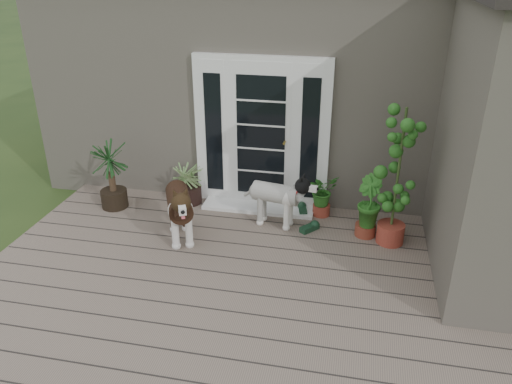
# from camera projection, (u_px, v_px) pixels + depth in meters

# --- Properties ---
(deck) EXTENTS (6.20, 4.60, 0.12)m
(deck) POSITION_uv_depth(u_px,v_px,m) (240.00, 297.00, 5.51)
(deck) COLOR #6B5B4C
(deck) RESTS_ON ground
(house_main) EXTENTS (7.40, 4.00, 3.10)m
(house_main) POSITION_uv_depth(u_px,v_px,m) (296.00, 77.00, 8.63)
(house_main) COLOR #665E54
(house_main) RESTS_ON ground
(door_unit) EXTENTS (1.90, 0.14, 2.15)m
(door_unit) POSITION_uv_depth(u_px,v_px,m) (261.00, 134.00, 7.01)
(door_unit) COLOR white
(door_unit) RESTS_ON deck
(door_step) EXTENTS (1.60, 0.40, 0.05)m
(door_step) POSITION_uv_depth(u_px,v_px,m) (258.00, 207.00, 7.28)
(door_step) COLOR white
(door_step) RESTS_ON deck
(brindle_dog) EXTENTS (0.76, 1.03, 0.79)m
(brindle_dog) POSITION_uv_depth(u_px,v_px,m) (180.00, 212.00, 6.35)
(brindle_dog) COLOR #382114
(brindle_dog) RESTS_ON deck
(white_dog) EXTENTS (0.88, 0.50, 0.69)m
(white_dog) POSITION_uv_depth(u_px,v_px,m) (276.00, 202.00, 6.72)
(white_dog) COLOR silver
(white_dog) RESTS_ON deck
(spider_plant) EXTENTS (0.81, 0.81, 0.69)m
(spider_plant) POSITION_uv_depth(u_px,v_px,m) (188.00, 181.00, 7.34)
(spider_plant) COLOR #8B9B5F
(spider_plant) RESTS_ON deck
(yucca) EXTENTS (0.89, 0.89, 1.03)m
(yucca) POSITION_uv_depth(u_px,v_px,m) (111.00, 174.00, 7.13)
(yucca) COLOR black
(yucca) RESTS_ON deck
(herb_a) EXTENTS (0.58, 0.58, 0.52)m
(herb_a) POSITION_uv_depth(u_px,v_px,m) (322.00, 198.00, 7.01)
(herb_a) COLOR #265117
(herb_a) RESTS_ON deck
(herb_b) EXTENTS (0.54, 0.54, 0.61)m
(herb_b) POSITION_uv_depth(u_px,v_px,m) (367.00, 214.00, 6.48)
(herb_b) COLOR #184D16
(herb_b) RESTS_ON deck
(herb_c) EXTENTS (0.42, 0.42, 0.63)m
(herb_c) POSITION_uv_depth(u_px,v_px,m) (441.00, 205.00, 6.70)
(herb_c) COLOR #275C1A
(herb_c) RESTS_ON deck
(sapling) EXTENTS (0.71, 0.71, 1.84)m
(sapling) POSITION_uv_depth(u_px,v_px,m) (398.00, 176.00, 6.06)
(sapling) COLOR #2D611B
(sapling) RESTS_ON deck
(clog_left) EXTENTS (0.22, 0.35, 0.10)m
(clog_left) POSITION_uv_depth(u_px,v_px,m) (303.00, 210.00, 7.15)
(clog_left) COLOR #14331E
(clog_left) RESTS_ON deck
(clog_right) EXTENTS (0.32, 0.34, 0.10)m
(clog_right) POSITION_uv_depth(u_px,v_px,m) (310.00, 227.00, 6.70)
(clog_right) COLOR #163822
(clog_right) RESTS_ON deck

